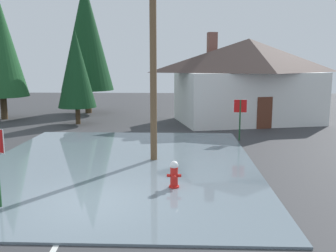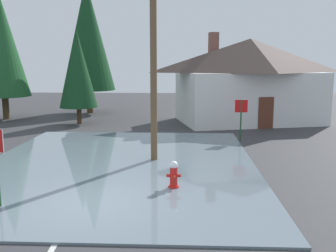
{
  "view_description": "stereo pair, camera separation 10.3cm",
  "coord_description": "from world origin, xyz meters",
  "px_view_note": "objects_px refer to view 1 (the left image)",
  "views": [
    {
      "loc": [
        2.6,
        -10.34,
        4.15
      ],
      "look_at": [
        2.1,
        3.42,
        1.78
      ],
      "focal_mm": 39.71,
      "sensor_mm": 36.0,
      "label": 1
    },
    {
      "loc": [
        2.7,
        -10.33,
        4.15
      ],
      "look_at": [
        2.1,
        3.42,
        1.78
      ],
      "focal_mm": 39.71,
      "sensor_mm": 36.0,
      "label": 2
    }
  ],
  "objects_px": {
    "fire_hydrant": "(174,175)",
    "house": "(248,79)",
    "stop_sign_far": "(240,111)",
    "pine_tree_mid_left": "(76,68)",
    "pine_tree_far_center": "(86,36)",
    "utility_pole": "(153,55)"
  },
  "relations": [
    {
      "from": "stop_sign_far",
      "to": "house",
      "type": "height_order",
      "value": "house"
    },
    {
      "from": "house",
      "to": "utility_pole",
      "type": "bearing_deg",
      "value": -118.15
    },
    {
      "from": "fire_hydrant",
      "to": "house",
      "type": "relative_size",
      "value": 0.09
    },
    {
      "from": "utility_pole",
      "to": "pine_tree_far_center",
      "type": "relative_size",
      "value": 0.81
    },
    {
      "from": "fire_hydrant",
      "to": "stop_sign_far",
      "type": "distance_m",
      "value": 8.61
    },
    {
      "from": "stop_sign_far",
      "to": "pine_tree_mid_left",
      "type": "height_order",
      "value": "pine_tree_mid_left"
    },
    {
      "from": "fire_hydrant",
      "to": "house",
      "type": "xyz_separation_m",
      "value": [
        4.8,
        14.23,
        2.5
      ]
    },
    {
      "from": "stop_sign_far",
      "to": "pine_tree_mid_left",
      "type": "distance_m",
      "value": 11.51
    },
    {
      "from": "stop_sign_far",
      "to": "house",
      "type": "relative_size",
      "value": 0.2
    },
    {
      "from": "pine_tree_mid_left",
      "to": "pine_tree_far_center",
      "type": "relative_size",
      "value": 0.6
    },
    {
      "from": "fire_hydrant",
      "to": "stop_sign_far",
      "type": "bearing_deg",
      "value": 66.96
    },
    {
      "from": "stop_sign_far",
      "to": "house",
      "type": "bearing_deg",
      "value": 77.14
    },
    {
      "from": "pine_tree_mid_left",
      "to": "pine_tree_far_center",
      "type": "distance_m",
      "value": 6.08
    },
    {
      "from": "stop_sign_far",
      "to": "fire_hydrant",
      "type": "bearing_deg",
      "value": -113.04
    },
    {
      "from": "house",
      "to": "pine_tree_mid_left",
      "type": "bearing_deg",
      "value": -173.4
    },
    {
      "from": "fire_hydrant",
      "to": "utility_pole",
      "type": "bearing_deg",
      "value": 104.78
    },
    {
      "from": "stop_sign_far",
      "to": "utility_pole",
      "type": "bearing_deg",
      "value": -134.6
    },
    {
      "from": "fire_hydrant",
      "to": "pine_tree_mid_left",
      "type": "height_order",
      "value": "pine_tree_mid_left"
    },
    {
      "from": "pine_tree_mid_left",
      "to": "stop_sign_far",
      "type": "bearing_deg",
      "value": -26.42
    },
    {
      "from": "house",
      "to": "pine_tree_far_center",
      "type": "height_order",
      "value": "pine_tree_far_center"
    },
    {
      "from": "stop_sign_far",
      "to": "pine_tree_far_center",
      "type": "bearing_deg",
      "value": 135.62
    },
    {
      "from": "fire_hydrant",
      "to": "house",
      "type": "bearing_deg",
      "value": 71.37
    }
  ]
}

